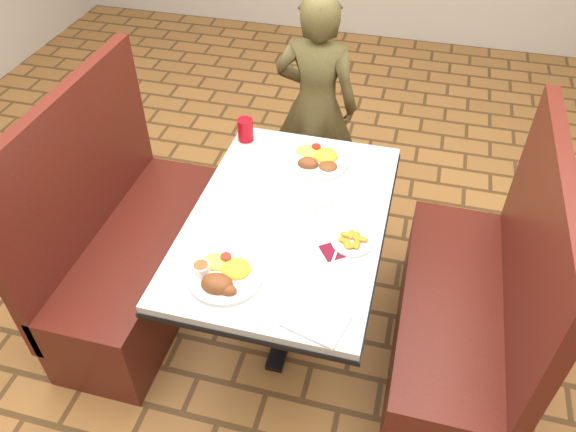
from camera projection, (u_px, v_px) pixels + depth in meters
The scene contains 14 objects.
dining_table at pixel (288, 233), 2.40m from camera, with size 0.81×1.21×0.75m.
booth_bench_left at pixel (132, 252), 2.77m from camera, with size 0.47×1.20×1.17m.
booth_bench_right at pixel (463, 317), 2.47m from camera, with size 0.47×1.20×1.17m.
diner_person at pixel (316, 106), 3.17m from camera, with size 0.48×0.31×1.30m, color brown.
near_dinner_plate at pixel (223, 273), 2.06m from camera, with size 0.28×0.28×0.09m.
far_dinner_plate at pixel (318, 157), 2.60m from camera, with size 0.29×0.29×0.07m.
plantain_plate at pixel (352, 241), 2.21m from camera, with size 0.17×0.17×0.03m.
maroon_napkin at pixel (334, 251), 2.19m from camera, with size 0.09×0.09×0.00m, color #5C0D1D.
spoon_utensil at pixel (336, 252), 2.18m from camera, with size 0.01×0.12×0.00m, color silver.
red_tumbler at pixel (245, 130), 2.72m from camera, with size 0.08×0.08×0.11m, color #B60C16.
paper_napkin at pixel (316, 321), 1.93m from camera, with size 0.21×0.16×0.01m, color white.
knife_utensil at pixel (248, 279), 2.06m from camera, with size 0.01×0.19×0.00m, color silver.
fork_utensil at pixel (232, 274), 2.09m from camera, with size 0.01×0.16×0.00m, color silver.
lettuce_shreds at pixel (301, 208), 2.37m from camera, with size 0.28×0.32×0.00m, color #8CC44E, non-canonical shape.
Camera 1 is at (0.44, -1.68, 2.32)m, focal length 35.00 mm.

